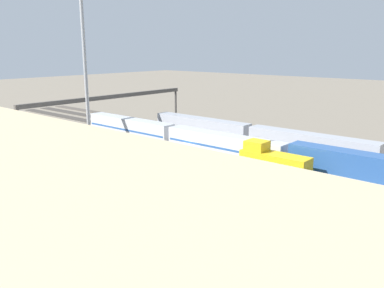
# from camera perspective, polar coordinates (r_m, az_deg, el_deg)

# --- Properties ---
(ground_plane) EXTENTS (400.00, 400.00, 0.00)m
(ground_plane) POSITION_cam_1_polar(r_m,az_deg,el_deg) (69.98, -0.95, -1.33)
(ground_plane) COLOR #756B5B
(track_bed_0) EXTENTS (140.00, 2.80, 0.12)m
(track_bed_0) POSITION_cam_1_polar(r_m,az_deg,el_deg) (83.50, 7.04, 1.06)
(track_bed_0) COLOR #4C443D
(track_bed_0) RESTS_ON ground_plane
(track_bed_1) EXTENTS (140.00, 2.80, 0.12)m
(track_bed_1) POSITION_cam_1_polar(r_m,az_deg,el_deg) (79.48, 5.04, 0.48)
(track_bed_1) COLOR #3D3833
(track_bed_1) RESTS_ON ground_plane
(track_bed_2) EXTENTS (140.00, 2.80, 0.12)m
(track_bed_2) POSITION_cam_1_polar(r_m,az_deg,el_deg) (75.57, 2.83, -0.17)
(track_bed_2) COLOR #3D3833
(track_bed_2) RESTS_ON ground_plane
(track_bed_3) EXTENTS (140.00, 2.80, 0.12)m
(track_bed_3) POSITION_cam_1_polar(r_m,az_deg,el_deg) (71.80, 0.38, -0.89)
(track_bed_3) COLOR #4C443D
(track_bed_3) RESTS_ON ground_plane
(track_bed_4) EXTENTS (140.00, 2.80, 0.12)m
(track_bed_4) POSITION_cam_1_polar(r_m,az_deg,el_deg) (68.18, -2.34, -1.69)
(track_bed_4) COLOR #4C443D
(track_bed_4) RESTS_ON ground_plane
(track_bed_5) EXTENTS (140.00, 2.80, 0.12)m
(track_bed_5) POSITION_cam_1_polar(r_m,az_deg,el_deg) (64.75, -5.36, -2.56)
(track_bed_5) COLOR #4C443D
(track_bed_5) RESTS_ON ground_plane
(track_bed_6) EXTENTS (140.00, 2.80, 0.12)m
(track_bed_6) POSITION_cam_1_polar(r_m,az_deg,el_deg) (61.54, -8.70, -3.52)
(track_bed_6) COLOR #3D3833
(track_bed_6) RESTS_ON ground_plane
(track_bed_7) EXTENTS (140.00, 2.80, 0.12)m
(track_bed_7) POSITION_cam_1_polar(r_m,az_deg,el_deg) (58.58, -12.41, -4.57)
(track_bed_7) COLOR #4C443D
(track_bed_7) RESTS_ON ground_plane
(train_on_track_4) EXTENTS (10.00, 3.00, 5.00)m
(train_on_track_4) POSITION_cam_1_polar(r_m,az_deg,el_deg) (56.99, 11.57, -2.83)
(train_on_track_4) COLOR gold
(train_on_track_4) RESTS_ON ground_plane
(train_on_track_3) EXTENTS (66.40, 3.06, 4.40)m
(train_on_track_3) POSITION_cam_1_polar(r_m,az_deg,el_deg) (68.72, 3.09, 0.18)
(train_on_track_3) COLOR #285193
(train_on_track_3) RESTS_ON ground_plane
(train_on_track_1) EXTENTS (47.20, 3.00, 3.80)m
(train_on_track_1) POSITION_cam_1_polar(r_m,az_deg,el_deg) (76.10, 8.39, 1.31)
(train_on_track_1) COLOR #A8AAB2
(train_on_track_1) RESTS_ON ground_plane
(train_on_track_7) EXTENTS (71.40, 3.00, 3.80)m
(train_on_track_7) POSITION_cam_1_polar(r_m,az_deg,el_deg) (45.22, 1.92, -7.09)
(train_on_track_7) COLOR silver
(train_on_track_7) RESTS_ON ground_plane
(train_on_track_6) EXTENTS (119.80, 3.00, 5.00)m
(train_on_track_6) POSITION_cam_1_polar(r_m,az_deg,el_deg) (57.42, -5.68, -2.01)
(train_on_track_6) COLOR silver
(train_on_track_6) RESTS_ON ground_plane
(light_mast_1) EXTENTS (2.80, 0.70, 31.93)m
(light_mast_1) POSITION_cam_1_polar(r_m,az_deg,el_deg) (52.59, -15.43, 15.18)
(light_mast_1) COLOR #9EA0A5
(light_mast_1) RESTS_ON ground_plane
(signal_gantry) EXTENTS (0.70, 40.00, 8.80)m
(signal_gantry) POSITION_cam_1_polar(r_m,az_deg,el_deg) (83.34, -11.66, 6.22)
(signal_gantry) COLOR #4C4742
(signal_gantry) RESTS_ON ground_plane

